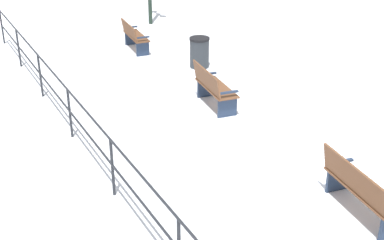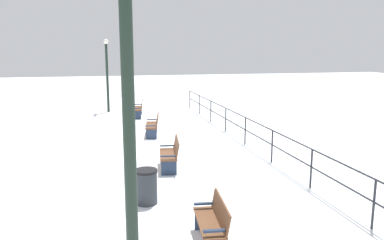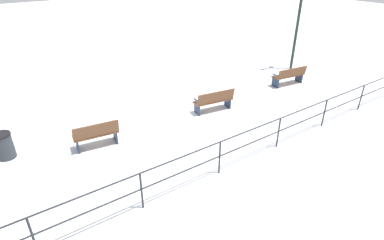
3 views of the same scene
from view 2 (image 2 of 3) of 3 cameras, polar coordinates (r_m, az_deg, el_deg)
ground_plane at (r=14.15m, az=-5.22°, el=-4.38°), size 80.00×80.00×0.00m
bench_nearest at (r=20.96m, az=-7.92°, el=1.76°), size 0.76×1.75×0.90m
bench_second at (r=16.35m, az=-5.71°, el=-0.67°), size 0.77×1.67×0.92m
bench_third at (r=11.78m, az=-3.17°, el=-5.01°), size 0.74×1.48×0.94m
bench_fourth at (r=7.45m, az=3.11°, el=-14.77°), size 0.62×1.43×0.85m
lamppost_near at (r=22.77m, az=-12.53°, el=8.10°), size 0.27×1.02×4.17m
lamppost_middle at (r=4.02m, az=-9.37°, el=0.49°), size 0.26×1.05×4.43m
waterfront_railing at (r=14.82m, az=7.92°, el=-0.84°), size 0.05×19.41×1.07m
trash_bin at (r=9.29m, az=-6.82°, el=-9.76°), size 0.55×0.55×0.83m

